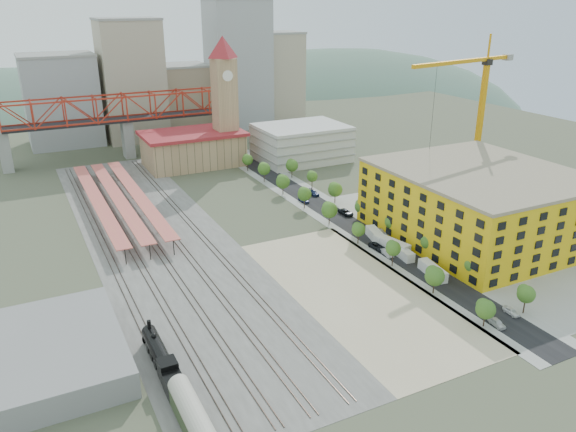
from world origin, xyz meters
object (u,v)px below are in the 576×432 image
site_trailer_b (402,252)px  car_0 (497,323)px  locomotive (163,361)px  site_trailer_c (392,245)px  site_trailer_d (376,236)px  coach (198,428)px  tower_crane (477,99)px  clock_tower (224,89)px  construction_building (479,204)px  site_trailer_a (433,271)px

site_trailer_b → car_0: 34.65m
locomotive → car_0: size_ratio=5.58×
site_trailer_c → site_trailer_d: 6.90m
coach → tower_crane: bearing=30.7°
tower_crane → site_trailer_d: size_ratio=5.26×
clock_tower → coach: (-58.00, -140.22, -25.46)m
locomotive → site_trailer_b: locomotive is taller
clock_tower → tower_crane: size_ratio=1.02×
site_trailer_c → site_trailer_d: size_ratio=1.08×
site_trailer_b → car_0: size_ratio=2.11×
site_trailer_c → construction_building: bearing=-18.7°
tower_crane → clock_tower: bearing=128.1°
locomotive → site_trailer_a: 66.43m
locomotive → site_trailer_b: (66.00, 19.23, -0.97)m
coach → car_0: coach is taller
tower_crane → site_trailer_b: (-48.63, -29.25, -30.11)m
clock_tower → tower_crane: (56.63, -72.24, 2.61)m
site_trailer_a → site_trailer_d: size_ratio=0.96×
clock_tower → locomotive: 136.53m
site_trailer_d → locomotive: bearing=-141.5°
site_trailer_b → site_trailer_a: bearing=-84.0°
site_trailer_d → construction_building: bearing=-6.5°
site_trailer_b → locomotive: bearing=-157.8°
locomotive → car_0: 64.85m
site_trailer_b → site_trailer_c: bearing=96.0°
locomotive → site_trailer_b: 68.75m
clock_tower → coach: size_ratio=2.68×
locomotive → clock_tower: bearing=64.3°
site_trailer_c → car_0: 38.86m
clock_tower → site_trailer_c: clock_tower is taller
site_trailer_b → construction_building: bearing=9.3°
site_trailer_c → car_0: size_ratio=2.49×
construction_building → coach: (-92.00, -40.22, -6.17)m
locomotive → site_trailer_c: 70.04m
site_trailer_c → site_trailer_b: bearing=-102.8°
coach → locomotive: bearing=90.0°
tower_crane → locomotive: bearing=-157.1°
construction_building → coach: 100.60m
locomotive → site_trailer_b: bearing=16.2°
locomotive → coach: size_ratio=1.20×
site_trailer_b → site_trailer_d: 11.12m
construction_building → site_trailer_c: bearing=174.0°
site_trailer_b → site_trailer_c: 4.22m
clock_tower → site_trailer_b: 105.46m
coach → site_trailer_d: bearing=37.1°
coach → site_trailer_b: (66.00, 38.72, -2.04)m
site_trailer_d → car_0: (-3.00, -45.64, -0.61)m
site_trailer_d → clock_tower: bearing=108.9°
clock_tower → site_trailer_a: 116.77m
locomotive → coach: bearing=-90.0°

